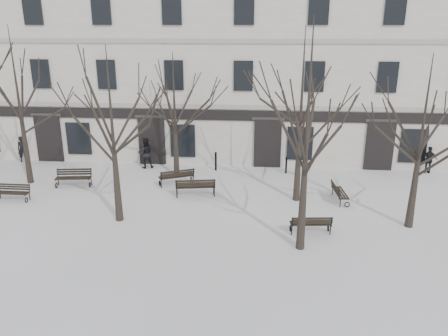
# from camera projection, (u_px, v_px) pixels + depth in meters

# --- Properties ---
(ground) EXTENTS (100.00, 100.00, 0.00)m
(ground) POSITION_uv_depth(u_px,v_px,m) (188.00, 220.00, 19.17)
(ground) COLOR white
(ground) RESTS_ON ground
(building) EXTENTS (40.40, 10.20, 11.40)m
(building) POSITION_uv_depth(u_px,v_px,m) (217.00, 66.00, 29.69)
(building) COLOR silver
(building) RESTS_ON ground
(tree_1) EXTENTS (5.23, 5.23, 7.47)m
(tree_1) POSITION_uv_depth(u_px,v_px,m) (111.00, 115.00, 17.76)
(tree_1) COLOR black
(tree_1) RESTS_ON ground
(tree_2) EXTENTS (5.95, 5.95, 8.50)m
(tree_2) POSITION_uv_depth(u_px,v_px,m) (308.00, 112.00, 15.14)
(tree_2) COLOR black
(tree_2) RESTS_ON ground
(tree_3) EXTENTS (5.03, 5.03, 7.19)m
(tree_3) POSITION_uv_depth(u_px,v_px,m) (423.00, 123.00, 17.20)
(tree_3) COLOR black
(tree_3) RESTS_ON ground
(tree_4) EXTENTS (5.73, 5.73, 8.18)m
(tree_4) POSITION_uv_depth(u_px,v_px,m) (17.00, 88.00, 22.15)
(tree_4) COLOR black
(tree_4) RESTS_ON ground
(tree_5) EXTENTS (4.80, 4.80, 6.86)m
(tree_5) POSITION_uv_depth(u_px,v_px,m) (174.00, 101.00, 23.46)
(tree_5) COLOR black
(tree_5) RESTS_ON ground
(tree_6) EXTENTS (5.71, 5.71, 8.16)m
(tree_6) POSITION_uv_depth(u_px,v_px,m) (302.00, 96.00, 19.81)
(tree_6) COLOR black
(tree_6) RESTS_ON ground
(bench_0) EXTENTS (1.60, 0.59, 0.80)m
(bench_0) POSITION_uv_depth(u_px,v_px,m) (13.00, 192.00, 21.23)
(bench_0) COLOR black
(bench_0) RESTS_ON ground
(bench_1) EXTENTS (2.04, 1.03, 0.99)m
(bench_1) POSITION_uv_depth(u_px,v_px,m) (195.00, 186.00, 21.67)
(bench_1) COLOR black
(bench_1) RESTS_ON ground
(bench_2) EXTENTS (1.72, 0.77, 0.84)m
(bench_2) POSITION_uv_depth(u_px,v_px,m) (311.00, 224.00, 17.82)
(bench_2) COLOR black
(bench_2) RESTS_ON ground
(bench_3) EXTENTS (1.90, 0.90, 0.92)m
(bench_3) POSITION_uv_depth(u_px,v_px,m) (74.00, 177.00, 23.10)
(bench_3) COLOR black
(bench_3) RESTS_ON ground
(bench_4) EXTENTS (1.93, 1.39, 0.93)m
(bench_4) POSITION_uv_depth(u_px,v_px,m) (177.00, 176.00, 23.19)
(bench_4) COLOR black
(bench_4) RESTS_ON ground
(bench_5) EXTENTS (0.74, 1.70, 0.83)m
(bench_5) POSITION_uv_depth(u_px,v_px,m) (339.00, 192.00, 21.17)
(bench_5) COLOR black
(bench_5) RESTS_ON ground
(bollard_a) EXTENTS (0.14, 0.14, 1.12)m
(bollard_a) POSITION_uv_depth(u_px,v_px,m) (216.00, 161.00, 25.55)
(bollard_a) COLOR black
(bollard_a) RESTS_ON ground
(bollard_b) EXTENTS (0.13, 0.13, 0.98)m
(bollard_b) POSITION_uv_depth(u_px,v_px,m) (286.00, 165.00, 25.05)
(bollard_b) COLOR black
(bollard_b) RESTS_ON ground
(pedestrian_a) EXTENTS (0.70, 0.66, 1.60)m
(pedestrian_a) POSITION_uv_depth(u_px,v_px,m) (24.00, 161.00, 27.43)
(pedestrian_a) COLOR black
(pedestrian_a) RESTS_ON ground
(pedestrian_b) EXTENTS (1.06, 0.93, 1.83)m
(pedestrian_b) POSITION_uv_depth(u_px,v_px,m) (146.00, 168.00, 26.19)
(pedestrian_b) COLOR black
(pedestrian_b) RESTS_ON ground
(pedestrian_c) EXTENTS (0.94, 0.41, 1.58)m
(pedestrian_c) POSITION_uv_depth(u_px,v_px,m) (427.00, 173.00, 25.28)
(pedestrian_c) COLOR black
(pedestrian_c) RESTS_ON ground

